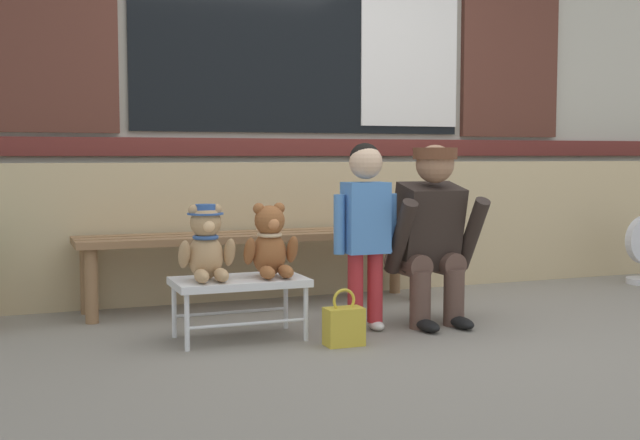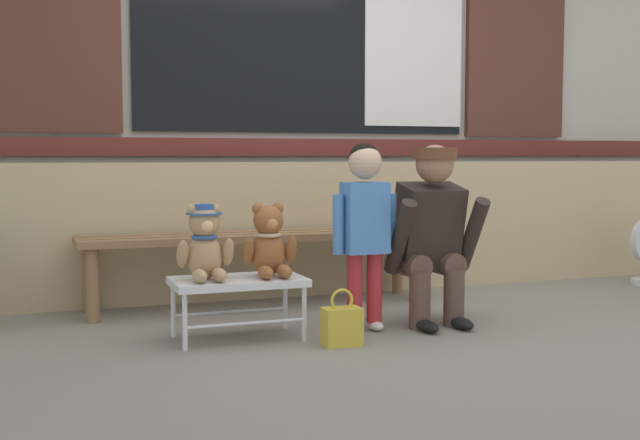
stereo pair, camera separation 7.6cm
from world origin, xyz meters
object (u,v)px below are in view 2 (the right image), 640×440
object	(u,v)px
teddy_bear_plain	(269,243)
handbag_on_ground	(342,325)
adult_crouching	(432,234)
teddy_bear_with_hat	(205,244)
child_standing	(365,215)
wooden_bench_long	(260,244)
small_display_bench	(238,285)

from	to	relation	value
teddy_bear_plain	handbag_on_ground	world-z (taller)	teddy_bear_plain
adult_crouching	handbag_on_ground	world-z (taller)	adult_crouching
teddy_bear_with_hat	child_standing	bearing A→B (deg)	-3.16
wooden_bench_long	small_display_bench	xyz separation A→B (m)	(-0.34, -0.79, -0.11)
teddy_bear_plain	wooden_bench_long	bearing A→B (deg)	77.36
teddy_bear_with_hat	adult_crouching	distance (m)	1.21
teddy_bear_with_hat	adult_crouching	size ratio (longest dim) A/B	0.38
teddy_bear_with_hat	teddy_bear_plain	bearing A→B (deg)	-0.13
child_standing	handbag_on_ground	size ratio (longest dim) A/B	3.52
child_standing	adult_crouching	bearing A→B (deg)	3.22
wooden_bench_long	teddy_bear_plain	bearing A→B (deg)	-102.64
adult_crouching	small_display_bench	bearing A→B (deg)	178.88
handbag_on_ground	teddy_bear_with_hat	bearing A→B (deg)	152.08
teddy_bear_with_hat	handbag_on_ground	world-z (taller)	teddy_bear_with_hat
small_display_bench	child_standing	distance (m)	0.73
teddy_bear_with_hat	child_standing	xyz separation A→B (m)	(0.81, -0.04, 0.12)
small_display_bench	child_standing	bearing A→B (deg)	-3.75
wooden_bench_long	adult_crouching	world-z (taller)	adult_crouching
small_display_bench	teddy_bear_with_hat	size ratio (longest dim) A/B	1.76
adult_crouching	handbag_on_ground	xyz separation A→B (m)	(-0.62, -0.29, -0.38)
adult_crouching	teddy_bear_plain	bearing A→B (deg)	178.58
wooden_bench_long	adult_crouching	xyz separation A→B (m)	(0.71, -0.81, 0.11)
child_standing	adult_crouching	distance (m)	0.41
teddy_bear_with_hat	small_display_bench	bearing A→B (deg)	-0.77
wooden_bench_long	handbag_on_ground	distance (m)	1.13
teddy_bear_plain	handbag_on_ground	size ratio (longest dim) A/B	1.34
small_display_bench	child_standing	xyz separation A→B (m)	(0.65, -0.04, 0.33)
teddy_bear_plain	adult_crouching	bearing A→B (deg)	-1.42
wooden_bench_long	small_display_bench	bearing A→B (deg)	-113.14
wooden_bench_long	teddy_bear_plain	world-z (taller)	teddy_bear_plain
teddy_bear_plain	child_standing	size ratio (longest dim) A/B	0.38
small_display_bench	adult_crouching	bearing A→B (deg)	-1.12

